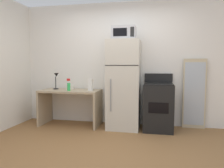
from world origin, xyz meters
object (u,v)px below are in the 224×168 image
desk (71,100)px  oven_range (158,106)px  refrigerator (124,85)px  microwave (124,33)px  spray_bottle (69,86)px  leaning_mirror (194,94)px  paper_towel_roll (90,85)px  coffee_mug (72,87)px  desk_lamp (56,78)px

desk → oven_range: oven_range is taller
refrigerator → microwave: size_ratio=3.83×
spray_bottle → leaning_mirror: (2.50, 0.42, -0.15)m
spray_bottle → refrigerator: size_ratio=0.14×
paper_towel_roll → leaning_mirror: 2.10m
leaning_mirror → refrigerator: bearing=-169.4°
oven_range → coffee_mug: bearing=176.0°
desk → leaning_mirror: leaning_mirror is taller
desk → desk_lamp: size_ratio=3.52×
spray_bottle → coffee_mug: size_ratio=2.62×
coffee_mug → oven_range: 1.88m
desk_lamp → oven_range: 2.23m
coffee_mug → microwave: (1.16, -0.15, 1.09)m
microwave → desk: bearing=179.3°
refrigerator → microwave: microwave is taller
desk → desk_lamp: desk_lamp is taller
desk_lamp → refrigerator: refrigerator is taller
refrigerator → leaning_mirror: (1.39, 0.26, -0.18)m
refrigerator → microwave: 1.01m
paper_towel_roll → spray_bottle: spray_bottle is taller
desk → leaning_mirror: (2.52, 0.27, 0.17)m
desk_lamp → spray_bottle: desk_lamp is taller
desk_lamp → coffee_mug: bearing=15.0°
desk → oven_range: size_ratio=1.13×
desk → desk_lamp: bearing=171.2°
refrigerator → microwave: bearing=-89.7°
desk → refrigerator: refrigerator is taller
coffee_mug → paper_towel_roll: bearing=-21.2°
desk → coffee_mug: size_ratio=13.09×
desk_lamp → leaning_mirror: size_ratio=0.25×
paper_towel_roll → coffee_mug: size_ratio=2.53×
desk → coffee_mug: bearing=100.1°
coffee_mug → leaning_mirror: 2.55m
desk_lamp → leaning_mirror: bearing=4.2°
coffee_mug → oven_range: size_ratio=0.09×
desk_lamp → oven_range: (2.16, -0.04, -0.52)m
desk → paper_towel_roll: (0.46, -0.05, 0.34)m
microwave → refrigerator: bearing=90.3°
spray_bottle → microwave: size_ratio=0.54×
paper_towel_roll → desk: bearing=174.2°
desk_lamp → microwave: (1.48, -0.07, 0.90)m
coffee_mug → microwave: microwave is taller
desk_lamp → oven_range: bearing=-1.1°
microwave → oven_range: 1.58m
desk → spray_bottle: size_ratio=4.99×
desk → microwave: (1.14, -0.01, 1.36)m
desk → desk_lamp: 0.58m
refrigerator → paper_towel_roll: bearing=-175.5°
paper_towel_roll → microwave: size_ratio=0.52×
oven_range → leaning_mirror: leaning_mirror is taller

